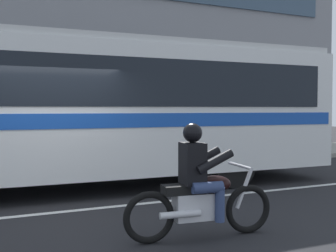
# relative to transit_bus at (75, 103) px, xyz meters

# --- Properties ---
(ground_plane) EXTENTS (60.00, 60.00, 0.00)m
(ground_plane) POSITION_rel_transit_bus_xyz_m (-0.65, -1.19, -1.88)
(ground_plane) COLOR black
(sidewalk_curb) EXTENTS (28.00, 3.80, 0.15)m
(sidewalk_curb) POSITION_rel_transit_bus_xyz_m (-0.65, 3.91, -1.81)
(sidewalk_curb) COLOR gray
(sidewalk_curb) RESTS_ON ground_plane
(lane_center_stripe) EXTENTS (26.60, 0.14, 0.01)m
(lane_center_stripe) POSITION_rel_transit_bus_xyz_m (-0.65, -1.79, -1.88)
(lane_center_stripe) COLOR silver
(lane_center_stripe) RESTS_ON ground_plane
(office_building_facade) EXTENTS (28.00, 0.89, 9.58)m
(office_building_facade) POSITION_rel_transit_bus_xyz_m (-0.65, 6.19, 2.92)
(office_building_facade) COLOR gray
(office_building_facade) RESTS_ON ground_plane
(transit_bus) EXTENTS (11.94, 2.92, 3.22)m
(transit_bus) POSITION_rel_transit_bus_xyz_m (0.00, 0.00, 0.00)
(transit_bus) COLOR white
(transit_bus) RESTS_ON ground_plane
(motorcycle_with_rider) EXTENTS (2.14, 0.65, 1.56)m
(motorcycle_with_rider) POSITION_rel_transit_bus_xyz_m (0.91, -3.96, -1.23)
(motorcycle_with_rider) COLOR black
(motorcycle_with_rider) RESTS_ON ground_plane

